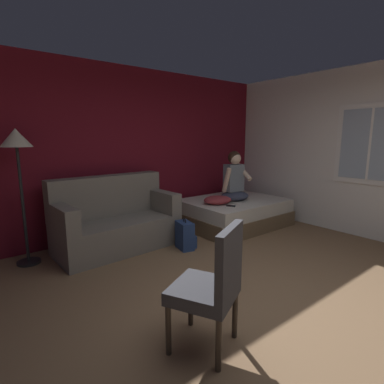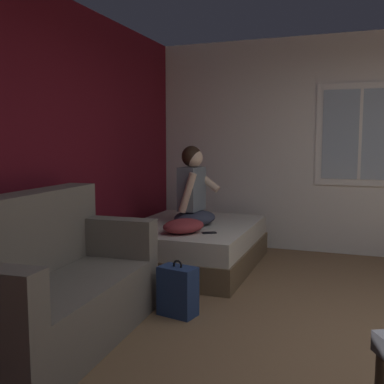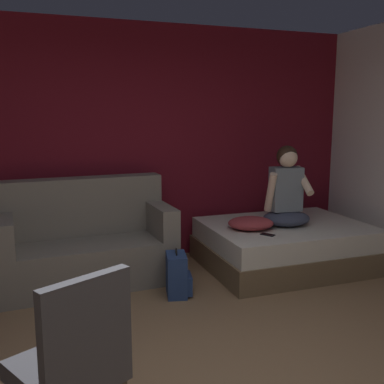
% 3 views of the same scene
% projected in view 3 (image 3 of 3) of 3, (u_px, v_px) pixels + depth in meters
% --- Properties ---
extents(wall_back_accent, '(10.67, 0.16, 2.70)m').
position_uv_depth(wall_back_accent, '(119.00, 144.00, 5.12)').
color(wall_back_accent, maroon).
rests_on(wall_back_accent, ground).
extents(bed, '(1.79, 1.39, 0.48)m').
position_uv_depth(bed, '(285.00, 245.00, 5.05)').
color(bed, brown).
rests_on(bed, ground).
extents(couch, '(1.74, 0.91, 1.04)m').
position_uv_depth(couch, '(86.00, 244.00, 4.56)').
color(couch, slate).
rests_on(couch, ground).
extents(side_chair, '(0.62, 0.62, 0.98)m').
position_uv_depth(side_chair, '(73.00, 360.00, 2.15)').
color(side_chair, '#382D23').
rests_on(side_chair, ground).
extents(person_seated, '(0.56, 0.49, 0.88)m').
position_uv_depth(person_seated, '(286.00, 193.00, 4.91)').
color(person_seated, '#383D51').
rests_on(person_seated, bed).
extents(backpack, '(0.28, 0.33, 0.46)m').
position_uv_depth(backpack, '(177.00, 275.00, 4.22)').
color(backpack, navy).
rests_on(backpack, ground).
extents(throw_pillow, '(0.57, 0.50, 0.14)m').
position_uv_depth(throw_pillow, '(251.00, 223.00, 4.75)').
color(throw_pillow, '#993338').
rests_on(throw_pillow, bed).
extents(cell_phone, '(0.13, 0.16, 0.01)m').
position_uv_depth(cell_phone, '(268.00, 235.00, 4.55)').
color(cell_phone, black).
rests_on(cell_phone, bed).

